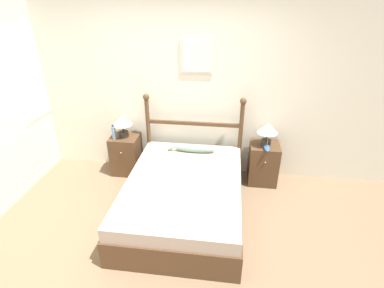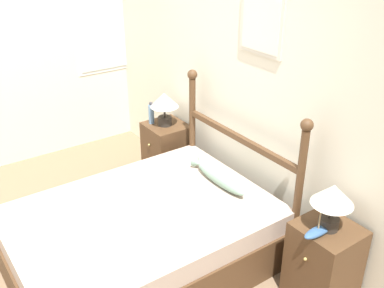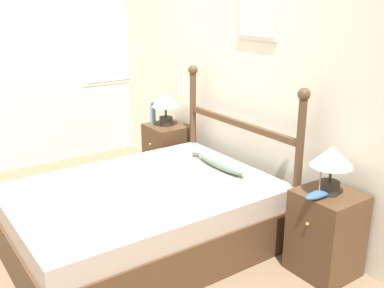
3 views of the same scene
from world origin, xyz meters
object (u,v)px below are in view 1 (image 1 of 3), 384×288
object	(u,v)px
bottle	(114,132)
model_boat	(267,147)
bed	(184,197)
table_lamp_right	(267,130)
table_lamp_left	(122,122)
fish_pillow	(193,149)
nightstand_right	(263,163)
nightstand_left	(126,154)

from	to	relation	value
bottle	model_boat	size ratio (longest dim) A/B	0.95
bed	model_boat	world-z (taller)	model_boat
table_lamp_right	table_lamp_left	bearing A→B (deg)	179.87
table_lamp_left	bottle	world-z (taller)	table_lamp_left
bottle	table_lamp_right	bearing A→B (deg)	2.16
bottle	fish_pillow	xyz separation A→B (m)	(1.19, -0.06, -0.16)
nightstand_right	model_boat	distance (m)	0.36
table_lamp_left	table_lamp_right	world-z (taller)	same
fish_pillow	nightstand_right	bearing A→B (deg)	8.64
table_lamp_left	fish_pillow	distance (m)	1.12
table_lamp_left	fish_pillow	xyz separation A→B (m)	(1.07, -0.14, -0.29)
table_lamp_right	fish_pillow	size ratio (longest dim) A/B	0.52
table_lamp_right	bottle	distance (m)	2.22
nightstand_right	table_lamp_left	xyz separation A→B (m)	(-2.10, -0.01, 0.55)
model_boat	table_lamp_left	bearing A→B (deg)	176.90
bed	table_lamp_left	size ratio (longest dim) A/B	5.75
table_lamp_left	model_boat	xyz separation A→B (m)	(2.10, -0.11, -0.22)
bed	nightstand_right	size ratio (longest dim) A/B	3.21
nightstand_right	fish_pillow	world-z (taller)	fish_pillow
table_lamp_right	model_boat	bearing A→B (deg)	-86.98
table_lamp_right	fish_pillow	xyz separation A→B (m)	(-1.03, -0.14, -0.29)
model_boat	fish_pillow	bearing A→B (deg)	-178.32
table_lamp_left	bottle	xyz separation A→B (m)	(-0.12, -0.09, -0.14)
nightstand_right	bottle	distance (m)	2.26
bed	model_boat	bearing A→B (deg)	35.68
nightstand_left	nightstand_right	bearing A→B (deg)	0.00
bed	nightstand_right	distance (m)	1.37
bed	table_lamp_right	distance (m)	1.49
nightstand_left	model_boat	world-z (taller)	model_boat
table_lamp_right	fish_pillow	world-z (taller)	table_lamp_right
bottle	nightstand_left	bearing A→B (deg)	40.54
bottle	fish_pillow	distance (m)	1.20
nightstand_left	table_lamp_left	size ratio (longest dim) A/B	1.79
bed	model_boat	xyz separation A→B (m)	(1.05, 0.76, 0.39)
bed	table_lamp_right	xyz separation A→B (m)	(1.05, 0.87, 0.61)
table_lamp_left	fish_pillow	bearing A→B (deg)	-7.67
nightstand_left	fish_pillow	size ratio (longest dim) A/B	0.93
table_lamp_left	bottle	distance (m)	0.20
bed	table_lamp_left	world-z (taller)	table_lamp_left
nightstand_right	table_lamp_left	world-z (taller)	table_lamp_left
nightstand_right	fish_pillow	size ratio (longest dim) A/B	0.93
table_lamp_right	bottle	size ratio (longest dim) A/B	1.47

